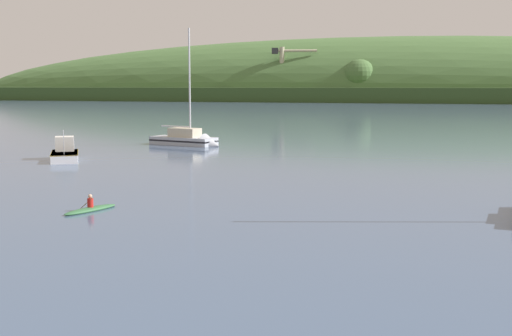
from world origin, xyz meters
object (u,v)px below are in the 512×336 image
(sailboat_near_mooring, at_px, (190,142))
(canoe_with_paddler, at_px, (91,209))
(dockside_crane, at_px, (283,74))
(fishing_boat_moored, at_px, (65,155))

(sailboat_near_mooring, relative_size, canoe_with_paddler, 4.04)
(dockside_crane, height_order, canoe_with_paddler, dockside_crane)
(fishing_boat_moored, xyz_separation_m, canoe_with_paddler, (13.68, -20.77, -0.29))
(sailboat_near_mooring, bearing_deg, canoe_with_paddler, -62.04)
(dockside_crane, relative_size, sailboat_near_mooring, 1.56)
(sailboat_near_mooring, bearing_deg, fishing_boat_moored, -94.84)
(sailboat_near_mooring, relative_size, fishing_boat_moored, 2.27)
(dockside_crane, bearing_deg, fishing_boat_moored, -92.38)
(dockside_crane, relative_size, fishing_boat_moored, 3.55)
(fishing_boat_moored, bearing_deg, canoe_with_paddler, -175.79)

